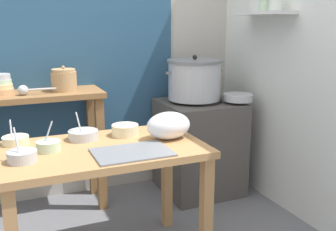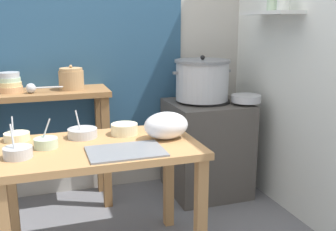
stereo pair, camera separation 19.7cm
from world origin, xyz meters
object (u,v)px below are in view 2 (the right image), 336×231
object	(u,v)px
prep_table	(100,164)
back_shelf_table	(44,120)
serving_tray	(126,151)
bowl_stack_enamel	(10,83)
prep_bowl_2	(17,136)
steamer_pot	(202,80)
plastic_bag	(166,126)
stove_block	(206,147)
prep_bowl_4	(124,129)
ladle	(32,88)
wide_pan	(246,98)
prep_bowl_0	(18,152)
prep_bowl_1	(82,133)
clay_pot	(71,79)
prep_bowl_3	(46,142)

from	to	relation	value
prep_table	back_shelf_table	xyz separation A→B (m)	(-0.28, 0.85, 0.07)
serving_tray	bowl_stack_enamel	bearing A→B (deg)	120.24
bowl_stack_enamel	prep_bowl_2	xyz separation A→B (m)	(0.05, -0.63, -0.22)
steamer_pot	plastic_bag	xyz separation A→B (m)	(-0.55, -0.75, -0.14)
stove_block	prep_bowl_4	world-z (taller)	prep_bowl_4
steamer_pot	ladle	size ratio (longest dim) A/B	1.92
wide_pan	prep_bowl_2	distance (m)	1.70
prep_bowl_2	bowl_stack_enamel	bearing A→B (deg)	94.74
plastic_bag	prep_bowl_0	bearing A→B (deg)	-174.61
steamer_pot	prep_bowl_1	world-z (taller)	steamer_pot
clay_pot	bowl_stack_enamel	bearing A→B (deg)	178.04
prep_table	stove_block	bearing A→B (deg)	36.46
prep_bowl_4	ladle	bearing A→B (deg)	130.22
back_shelf_table	prep_bowl_4	distance (m)	0.83
clay_pot	prep_bowl_4	size ratio (longest dim) A/B	1.13
prep_bowl_4	wide_pan	bearing A→B (deg)	20.29
prep_bowl_3	clay_pot	bearing A→B (deg)	75.05
bowl_stack_enamel	ladle	size ratio (longest dim) A/B	0.67
ladle	serving_tray	bearing A→B (deg)	-64.37
stove_block	prep_bowl_1	world-z (taller)	prep_bowl_1
prep_table	plastic_bag	distance (m)	0.43
bowl_stack_enamel	wide_pan	bearing A→B (deg)	-10.36
steamer_pot	serving_tray	distance (m)	1.25
prep_table	prep_bowl_2	xyz separation A→B (m)	(-0.44, 0.23, 0.14)
prep_table	steamer_pot	bearing A→B (deg)	38.38
stove_block	plastic_bag	xyz separation A→B (m)	(-0.59, -0.73, 0.42)
bowl_stack_enamel	prep_bowl_4	world-z (taller)	bowl_stack_enamel
prep_bowl_2	prep_bowl_1	bearing A→B (deg)	-8.62
serving_tray	back_shelf_table	bearing A→B (deg)	111.17
ladle	prep_bowl_4	size ratio (longest dim) A/B	1.57
prep_table	serving_tray	size ratio (longest dim) A/B	2.75
serving_tray	prep_bowl_3	size ratio (longest dim) A/B	2.54
ladle	prep_bowl_3	size ratio (longest dim) A/B	1.61
ladle	serving_tray	size ratio (longest dim) A/B	0.63
prep_bowl_1	back_shelf_table	bearing A→B (deg)	107.43
prep_table	prep_bowl_4	xyz separation A→B (m)	(0.18, 0.16, 0.15)
wide_pan	prep_bowl_2	xyz separation A→B (m)	(-1.67, -0.32, -0.06)
clay_pot	prep_bowl_2	bearing A→B (deg)	-121.13
prep_table	wide_pan	distance (m)	1.36
prep_table	prep_bowl_2	world-z (taller)	prep_bowl_2
bowl_stack_enamel	prep_bowl_3	bearing A→B (deg)	-75.81
back_shelf_table	prep_bowl_0	distance (m)	0.95
prep_bowl_2	prep_bowl_0	bearing A→B (deg)	-86.79
clay_pot	serving_tray	bearing A→B (deg)	-80.09
prep_table	prep_bowl_0	world-z (taller)	prep_bowl_0
prep_table	clay_pot	xyz separation A→B (m)	(-0.07, 0.85, 0.37)
prep_bowl_0	prep_bowl_2	xyz separation A→B (m)	(-0.02, 0.32, -0.01)
prep_table	prep_bowl_3	world-z (taller)	prep_bowl_3
ladle	prep_bowl_2	size ratio (longest dim) A/B	1.76
prep_bowl_3	prep_bowl_2	bearing A→B (deg)	128.89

